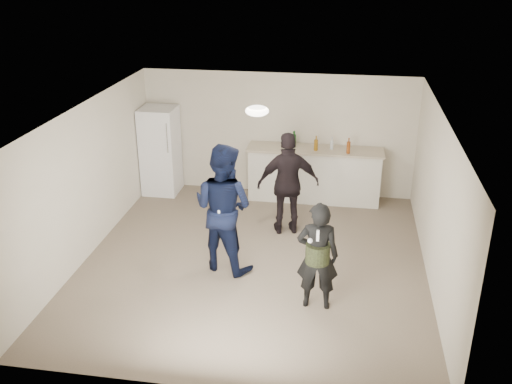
# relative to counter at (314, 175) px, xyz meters

# --- Properties ---
(floor) EXTENTS (6.00, 6.00, 0.00)m
(floor) POSITION_rel_counter_xyz_m (-0.78, -2.67, -0.53)
(floor) COLOR #6B5B4C
(floor) RESTS_ON ground
(ceiling) EXTENTS (6.00, 6.00, 0.00)m
(ceiling) POSITION_rel_counter_xyz_m (-0.78, -2.67, 1.98)
(ceiling) COLOR silver
(ceiling) RESTS_ON wall_back
(wall_back) EXTENTS (6.00, 0.00, 6.00)m
(wall_back) POSITION_rel_counter_xyz_m (-0.78, 0.33, 0.72)
(wall_back) COLOR beige
(wall_back) RESTS_ON floor
(wall_front) EXTENTS (6.00, 0.00, 6.00)m
(wall_front) POSITION_rel_counter_xyz_m (-0.78, -5.67, 0.72)
(wall_front) COLOR beige
(wall_front) RESTS_ON floor
(wall_left) EXTENTS (0.00, 6.00, 6.00)m
(wall_left) POSITION_rel_counter_xyz_m (-3.53, -2.67, 0.72)
(wall_left) COLOR beige
(wall_left) RESTS_ON floor
(wall_right) EXTENTS (0.00, 6.00, 6.00)m
(wall_right) POSITION_rel_counter_xyz_m (1.97, -2.67, 0.72)
(wall_right) COLOR beige
(wall_right) RESTS_ON floor
(counter) EXTENTS (2.60, 0.56, 1.05)m
(counter) POSITION_rel_counter_xyz_m (0.00, 0.00, 0.00)
(counter) COLOR silver
(counter) RESTS_ON floor
(counter_top) EXTENTS (2.68, 0.64, 0.04)m
(counter_top) POSITION_rel_counter_xyz_m (0.00, 0.00, 0.55)
(counter_top) COLOR beige
(counter_top) RESTS_ON counter
(fridge) EXTENTS (0.70, 0.70, 1.80)m
(fridge) POSITION_rel_counter_xyz_m (-3.16, -0.07, 0.38)
(fridge) COLOR white
(fridge) RESTS_ON floor
(fridge_handle) EXTENTS (0.02, 0.02, 0.60)m
(fridge_handle) POSITION_rel_counter_xyz_m (-2.88, -0.44, 0.78)
(fridge_handle) COLOR silver
(fridge_handle) RESTS_ON fridge
(ceiling_dome) EXTENTS (0.36, 0.36, 0.16)m
(ceiling_dome) POSITION_rel_counter_xyz_m (-0.78, -2.37, 1.93)
(ceiling_dome) COLOR white
(ceiling_dome) RESTS_ON ceiling
(shaker) EXTENTS (0.08, 0.08, 0.17)m
(shaker) POSITION_rel_counter_xyz_m (-0.61, 0.06, 0.65)
(shaker) COLOR silver
(shaker) RESTS_ON counter_top
(man) EXTENTS (1.21, 1.08, 2.06)m
(man) POSITION_rel_counter_xyz_m (-1.23, -2.89, 0.51)
(man) COLOR #0F193E
(man) RESTS_ON floor
(woman) EXTENTS (0.60, 0.40, 1.61)m
(woman) POSITION_rel_counter_xyz_m (0.29, -3.76, 0.28)
(woman) COLOR black
(woman) RESTS_ON floor
(camo_shorts) EXTENTS (0.34, 0.34, 0.28)m
(camo_shorts) POSITION_rel_counter_xyz_m (0.29, -3.76, 0.32)
(camo_shorts) COLOR #2E391A
(camo_shorts) RESTS_ON woman
(spectator) EXTENTS (1.17, 0.71, 1.86)m
(spectator) POSITION_rel_counter_xyz_m (-0.37, -1.51, 0.40)
(spectator) COLOR black
(spectator) RESTS_ON floor
(remote_man) EXTENTS (0.04, 0.04, 0.15)m
(remote_man) POSITION_rel_counter_xyz_m (-1.23, -3.17, 0.53)
(remote_man) COLOR silver
(remote_man) RESTS_ON man
(nunchuk_man) EXTENTS (0.07, 0.07, 0.07)m
(nunchuk_man) POSITION_rel_counter_xyz_m (-1.11, -3.14, 0.45)
(nunchuk_man) COLOR white
(nunchuk_man) RESTS_ON man
(remote_woman) EXTENTS (0.04, 0.04, 0.15)m
(remote_woman) POSITION_rel_counter_xyz_m (0.29, -4.01, 0.72)
(remote_woman) COLOR white
(remote_woman) RESTS_ON woman
(nunchuk_woman) EXTENTS (0.07, 0.07, 0.07)m
(nunchuk_woman) POSITION_rel_counter_xyz_m (0.19, -3.98, 0.62)
(nunchuk_woman) COLOR white
(nunchuk_woman) RESTS_ON woman
(bottle_cluster) EXTENTS (1.16, 0.40, 0.26)m
(bottle_cluster) POSITION_rel_counter_xyz_m (0.03, -0.02, 0.67)
(bottle_cluster) COLOR #8E5E14
(bottle_cluster) RESTS_ON counter_top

